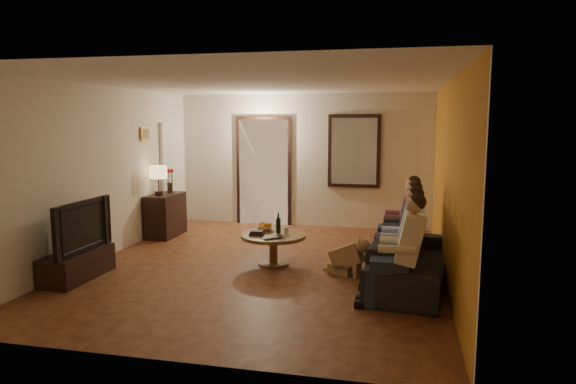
% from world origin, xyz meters
% --- Properties ---
extents(floor, '(5.00, 6.00, 0.01)m').
position_xyz_m(floor, '(0.00, 0.00, 0.00)').
color(floor, '#422011').
rests_on(floor, ground).
extents(ceiling, '(5.00, 6.00, 0.01)m').
position_xyz_m(ceiling, '(0.00, 0.00, 2.60)').
color(ceiling, white).
rests_on(ceiling, back_wall).
extents(back_wall, '(5.00, 0.02, 2.60)m').
position_xyz_m(back_wall, '(0.00, 3.00, 1.30)').
color(back_wall, beige).
rests_on(back_wall, floor).
extents(front_wall, '(5.00, 0.02, 2.60)m').
position_xyz_m(front_wall, '(0.00, -3.00, 1.30)').
color(front_wall, beige).
rests_on(front_wall, floor).
extents(left_wall, '(0.02, 6.00, 2.60)m').
position_xyz_m(left_wall, '(-2.50, 0.00, 1.30)').
color(left_wall, beige).
rests_on(left_wall, floor).
extents(right_wall, '(0.02, 6.00, 2.60)m').
position_xyz_m(right_wall, '(2.50, 0.00, 1.30)').
color(right_wall, beige).
rests_on(right_wall, floor).
extents(orange_accent, '(0.01, 6.00, 2.60)m').
position_xyz_m(orange_accent, '(2.49, 0.00, 1.30)').
color(orange_accent, '#BC8020').
rests_on(orange_accent, right_wall).
extents(kitchen_doorway, '(1.00, 0.06, 2.10)m').
position_xyz_m(kitchen_doorway, '(-0.80, 2.98, 1.05)').
color(kitchen_doorway, '#FFE0A5').
rests_on(kitchen_doorway, floor).
extents(door_trim, '(1.12, 0.04, 2.22)m').
position_xyz_m(door_trim, '(-0.80, 2.97, 1.05)').
color(door_trim, black).
rests_on(door_trim, floor).
extents(fridge_glimpse, '(0.45, 0.03, 1.70)m').
position_xyz_m(fridge_glimpse, '(-0.55, 2.98, 0.90)').
color(fridge_glimpse, silver).
rests_on(fridge_glimpse, floor).
extents(mirror_frame, '(1.00, 0.05, 1.40)m').
position_xyz_m(mirror_frame, '(1.00, 2.96, 1.50)').
color(mirror_frame, black).
rests_on(mirror_frame, back_wall).
extents(mirror_glass, '(0.86, 0.02, 1.26)m').
position_xyz_m(mirror_glass, '(1.00, 2.93, 1.50)').
color(mirror_glass, white).
rests_on(mirror_glass, back_wall).
extents(white_door, '(0.06, 0.85, 2.04)m').
position_xyz_m(white_door, '(-2.46, 2.30, 1.02)').
color(white_door, white).
rests_on(white_door, floor).
extents(framed_art, '(0.03, 0.28, 0.24)m').
position_xyz_m(framed_art, '(-2.47, 1.30, 1.85)').
color(framed_art, '#B28C33').
rests_on(framed_art, left_wall).
extents(art_canvas, '(0.01, 0.22, 0.18)m').
position_xyz_m(art_canvas, '(-2.46, 1.30, 1.85)').
color(art_canvas, brown).
rests_on(art_canvas, left_wall).
extents(dresser, '(0.45, 0.86, 0.77)m').
position_xyz_m(dresser, '(-2.25, 1.53, 0.38)').
color(dresser, black).
rests_on(dresser, floor).
extents(table_lamp, '(0.30, 0.30, 0.54)m').
position_xyz_m(table_lamp, '(-2.25, 1.31, 1.04)').
color(table_lamp, beige).
rests_on(table_lamp, dresser).
extents(flower_vase, '(0.14, 0.14, 0.44)m').
position_xyz_m(flower_vase, '(-2.25, 1.75, 0.99)').
color(flower_vase, '#B11215').
rests_on(flower_vase, dresser).
extents(tv_stand, '(0.45, 1.10, 0.37)m').
position_xyz_m(tv_stand, '(-2.25, -1.08, 0.18)').
color(tv_stand, black).
rests_on(tv_stand, floor).
extents(tv, '(1.18, 0.15, 0.68)m').
position_xyz_m(tv, '(-2.25, -1.08, 0.71)').
color(tv, black).
rests_on(tv, tv_stand).
extents(sofa, '(2.28, 1.15, 0.64)m').
position_xyz_m(sofa, '(2.06, -0.36, 0.32)').
color(sofa, black).
rests_on(sofa, floor).
extents(person_a, '(0.60, 0.40, 1.20)m').
position_xyz_m(person_a, '(1.96, -1.26, 0.60)').
color(person_a, tan).
rests_on(person_a, sofa).
extents(person_b, '(0.60, 0.40, 1.20)m').
position_xyz_m(person_b, '(1.96, -0.66, 0.60)').
color(person_b, tan).
rests_on(person_b, sofa).
extents(person_c, '(0.60, 0.40, 1.20)m').
position_xyz_m(person_c, '(1.96, -0.06, 0.60)').
color(person_c, tan).
rests_on(person_c, sofa).
extents(person_d, '(0.60, 0.40, 1.20)m').
position_xyz_m(person_d, '(1.96, 0.54, 0.60)').
color(person_d, tan).
rests_on(person_d, sofa).
extents(dog, '(0.61, 0.41, 0.56)m').
position_xyz_m(dog, '(1.22, -0.15, 0.28)').
color(dog, '#986D46').
rests_on(dog, floor).
extents(coffee_table, '(1.14, 1.14, 0.45)m').
position_xyz_m(coffee_table, '(0.12, 0.13, 0.23)').
color(coffee_table, brown).
rests_on(coffee_table, floor).
extents(bowl, '(0.26, 0.26, 0.06)m').
position_xyz_m(bowl, '(-0.06, 0.35, 0.48)').
color(bowl, white).
rests_on(bowl, coffee_table).
extents(oranges, '(0.20, 0.20, 0.08)m').
position_xyz_m(oranges, '(-0.06, 0.35, 0.55)').
color(oranges, orange).
rests_on(oranges, bowl).
extents(wine_bottle, '(0.07, 0.07, 0.31)m').
position_xyz_m(wine_bottle, '(0.17, 0.23, 0.60)').
color(wine_bottle, black).
rests_on(wine_bottle, coffee_table).
extents(wine_glass, '(0.06, 0.06, 0.10)m').
position_xyz_m(wine_glass, '(0.30, 0.18, 0.50)').
color(wine_glass, silver).
rests_on(wine_glass, coffee_table).
extents(book_stack, '(0.20, 0.15, 0.07)m').
position_xyz_m(book_stack, '(-0.10, 0.03, 0.48)').
color(book_stack, black).
rests_on(book_stack, coffee_table).
extents(laptop, '(0.39, 0.38, 0.03)m').
position_xyz_m(laptop, '(0.22, -0.15, 0.46)').
color(laptop, black).
rests_on(laptop, coffee_table).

